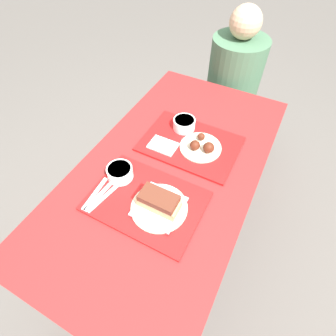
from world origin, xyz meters
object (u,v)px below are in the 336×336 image
(bowl_coleslaw_far, at_px, (184,123))
(wings_plate_far, at_px, (201,146))
(brisket_sandwich_plate, at_px, (159,204))
(person_seated_across, at_px, (235,70))
(tray_near, at_px, (146,201))
(bowl_coleslaw_near, at_px, (120,172))
(tray_far, at_px, (190,144))

(bowl_coleslaw_far, distance_m, wings_plate_far, 0.16)
(brisket_sandwich_plate, xyz_separation_m, person_seated_across, (-0.07, 1.16, -0.05))
(wings_plate_far, height_order, person_seated_across, person_seated_across)
(tray_near, distance_m, bowl_coleslaw_near, 0.17)
(tray_near, distance_m, bowl_coleslaw_far, 0.47)
(bowl_coleslaw_near, distance_m, brisket_sandwich_plate, 0.23)
(bowl_coleslaw_near, bearing_deg, person_seated_across, 81.90)
(bowl_coleslaw_far, xyz_separation_m, person_seated_across, (0.05, 0.69, -0.05))
(tray_near, relative_size, brisket_sandwich_plate, 2.03)
(tray_far, bearing_deg, wings_plate_far, -10.75)
(bowl_coleslaw_far, bearing_deg, person_seated_across, 86.13)
(bowl_coleslaw_near, relative_size, bowl_coleslaw_far, 1.00)
(tray_far, bearing_deg, brisket_sandwich_plate, -83.99)
(bowl_coleslaw_near, relative_size, person_seated_across, 0.17)
(person_seated_across, bearing_deg, tray_far, -87.98)
(tray_near, height_order, wings_plate_far, wings_plate_far)
(bowl_coleslaw_far, xyz_separation_m, wings_plate_far, (0.13, -0.09, -0.01))
(bowl_coleslaw_far, distance_m, person_seated_across, 0.69)
(tray_near, relative_size, tray_far, 1.00)
(tray_far, relative_size, person_seated_across, 0.68)
(tray_far, distance_m, bowl_coleslaw_far, 0.12)
(tray_near, xyz_separation_m, bowl_coleslaw_far, (-0.05, 0.46, 0.04))
(bowl_coleslaw_near, height_order, brisket_sandwich_plate, brisket_sandwich_plate)
(person_seated_across, bearing_deg, wings_plate_far, -83.62)
(brisket_sandwich_plate, bearing_deg, tray_near, 173.40)
(tray_near, xyz_separation_m, wings_plate_far, (0.09, 0.37, 0.02))
(tray_far, distance_m, bowl_coleslaw_near, 0.37)
(wings_plate_far, xyz_separation_m, person_seated_across, (-0.09, 0.78, -0.04))
(wings_plate_far, bearing_deg, bowl_coleslaw_far, 144.87)
(brisket_sandwich_plate, bearing_deg, wings_plate_far, 87.01)
(wings_plate_far, bearing_deg, tray_far, 169.25)
(tray_far, bearing_deg, person_seated_across, 92.02)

